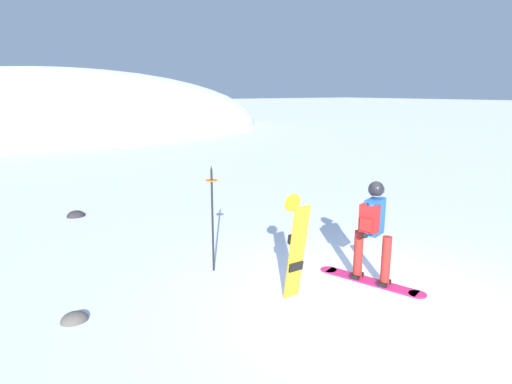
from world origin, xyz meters
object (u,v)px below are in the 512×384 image
object	(u,v)px
snowboarder_main	(373,230)
piste_marker_near	(212,212)
rock_dark	(75,321)
spare_snowboard	(296,247)
rock_mid	(76,217)

from	to	relation	value
snowboarder_main	piste_marker_near	xyz separation A→B (m)	(-1.91, 1.89, 0.16)
snowboarder_main	piste_marker_near	bearing A→B (deg)	135.32
snowboarder_main	piste_marker_near	size ratio (longest dim) A/B	0.93
rock_dark	piste_marker_near	bearing A→B (deg)	10.96
spare_snowboard	piste_marker_near	bearing A→B (deg)	107.54
snowboarder_main	rock_mid	xyz separation A→B (m)	(-3.19, 6.84, -0.92)
snowboarder_main	spare_snowboard	size ratio (longest dim) A/B	1.07
spare_snowboard	rock_mid	world-z (taller)	spare_snowboard
snowboarder_main	spare_snowboard	world-z (taller)	snowboarder_main
piste_marker_near	rock_mid	xyz separation A→B (m)	(-1.28, 4.95, -1.08)
piste_marker_near	snowboarder_main	bearing A→B (deg)	-44.68
rock_mid	piste_marker_near	bearing A→B (deg)	-75.46
piste_marker_near	rock_dark	bearing A→B (deg)	-169.04
piste_marker_near	rock_dark	world-z (taller)	piste_marker_near
rock_dark	rock_mid	world-z (taller)	rock_mid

